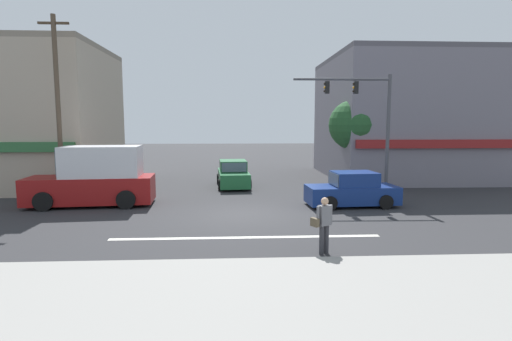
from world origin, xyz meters
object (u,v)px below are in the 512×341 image
(box_truck_parked_curbside, at_px, (95,179))
(traffic_light_mast, at_px, (369,115))
(sedan_waiting_far, at_px, (352,191))
(utility_pole_near_left, at_px, (58,107))
(sedan_approaching_near, at_px, (233,175))
(pedestrian_foreground_with_bag, at_px, (324,222))
(street_tree, at_px, (354,125))

(box_truck_parked_curbside, bearing_deg, traffic_light_mast, 5.37)
(sedan_waiting_far, bearing_deg, utility_pole_near_left, 172.84)
(traffic_light_mast, height_order, sedan_waiting_far, traffic_light_mast)
(sedan_approaching_near, height_order, pedestrian_foreground_with_bag, pedestrian_foreground_with_bag)
(sedan_waiting_far, bearing_deg, traffic_light_mast, 55.85)
(utility_pole_near_left, xyz_separation_m, sedan_approaching_near, (8.22, 4.29, -3.83))
(traffic_light_mast, bearing_deg, pedestrian_foreground_with_bag, -115.65)
(traffic_light_mast, distance_m, pedestrian_foreground_with_bag, 10.18)
(box_truck_parked_curbside, bearing_deg, utility_pole_near_left, 153.33)
(sedan_waiting_far, bearing_deg, sedan_approaching_near, 132.36)
(sedan_approaching_near, bearing_deg, box_truck_parked_curbside, -140.38)
(utility_pole_near_left, bearing_deg, box_truck_parked_curbside, -26.67)
(utility_pole_near_left, distance_m, traffic_light_mast, 15.07)
(sedan_waiting_far, height_order, pedestrian_foreground_with_bag, pedestrian_foreground_with_bag)
(street_tree, relative_size, traffic_light_mast, 0.84)
(sedan_waiting_far, bearing_deg, street_tree, 73.31)
(sedan_waiting_far, bearing_deg, pedestrian_foreground_with_bag, -112.82)
(street_tree, relative_size, utility_pole_near_left, 0.59)
(utility_pole_near_left, bearing_deg, traffic_light_mast, 1.09)
(traffic_light_mast, bearing_deg, sedan_waiting_far, -124.15)
(utility_pole_near_left, bearing_deg, street_tree, 16.29)
(sedan_approaching_near, relative_size, sedan_waiting_far, 1.00)
(box_truck_parked_curbside, xyz_separation_m, pedestrian_foreground_with_bag, (8.99, -7.47, -0.30))
(traffic_light_mast, relative_size, sedan_waiting_far, 1.48)
(box_truck_parked_curbside, bearing_deg, pedestrian_foreground_with_bag, -39.73)
(street_tree, bearing_deg, box_truck_parked_curbside, -158.10)
(utility_pole_near_left, bearing_deg, sedan_waiting_far, -7.16)
(sedan_approaching_near, bearing_deg, traffic_light_mast, -30.32)
(street_tree, relative_size, sedan_waiting_far, 1.24)
(traffic_light_mast, xyz_separation_m, box_truck_parked_curbside, (-13.17, -1.24, -2.92))
(sedan_approaching_near, height_order, box_truck_parked_curbside, box_truck_parked_curbside)
(street_tree, distance_m, pedestrian_foreground_with_bag, 14.06)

